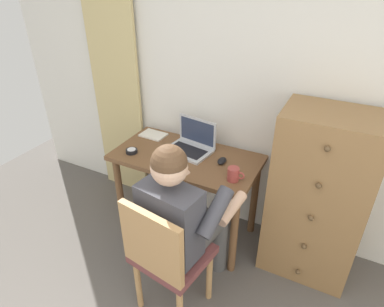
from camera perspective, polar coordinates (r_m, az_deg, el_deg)
The scene contains 11 objects.
wall_back at distance 2.44m, azimuth 13.67°, elevation 11.14°, with size 4.80×0.05×2.50m, color silver.
curtain_panel at distance 3.02m, azimuth -13.01°, elevation 11.47°, with size 0.49×0.03×2.15m, color #CCB77A.
desk at distance 2.57m, azimuth -0.97°, elevation -2.73°, with size 1.11×0.58×0.74m.
dresser at distance 2.42m, azimuth 20.77°, elevation -7.13°, with size 0.61×0.46×1.25m.
chair at distance 2.06m, azimuth -4.58°, elevation -17.03°, with size 0.48×0.46×0.90m.
person_seated at distance 2.03m, azimuth -1.50°, elevation -10.47°, with size 0.59×0.62×1.22m.
laptop at distance 2.56m, azimuth -0.13°, elevation 1.67°, with size 0.37×0.30×0.24m.
computer_mouse at distance 2.42m, azimuth 5.20°, elevation -1.27°, with size 0.06×0.10×0.03m, color black.
desk_clock at distance 2.58m, azimuth -10.40°, elevation 0.43°, with size 0.09×0.09×0.03m.
notebook_pad at distance 2.81m, azimuth -6.71°, elevation 3.22°, with size 0.21×0.15×0.01m, color silver.
coffee_mug at distance 2.22m, azimuth 7.21°, elevation -3.58°, with size 0.12×0.08×0.09m.
Camera 1 is at (0.52, -0.05, 2.02)m, focal length 30.87 mm.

